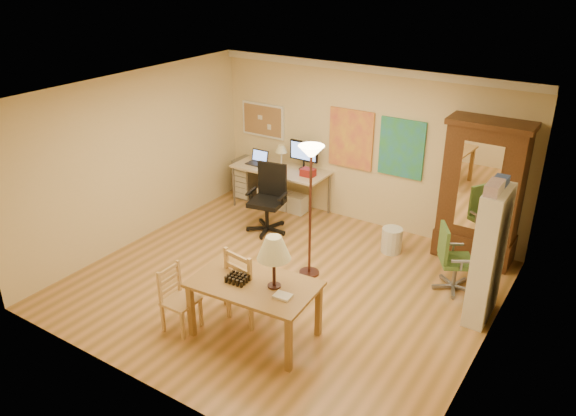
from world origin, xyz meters
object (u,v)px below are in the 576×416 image
Objects in this scene: computer_desk at (283,184)px; armoire at (480,201)px; bookshelf at (488,256)px; dining_table at (261,274)px; office_chair_black at (268,214)px; office_chair_green at (452,273)px.

computer_desk is 3.46m from armoire.
bookshelf is at bearing -70.67° from armoire.
dining_table is at bearing -60.63° from computer_desk.
bookshelf reaches higher than office_chair_black.
computer_desk is at bearing 119.37° from dining_table.
armoire is (1.59, 3.35, 0.06)m from dining_table.
armoire is at bearing 90.46° from office_chair_green.
dining_table is 0.88× the size of computer_desk.
armoire is (3.43, 0.08, 0.46)m from computer_desk.
office_chair_black is at bearing 123.36° from dining_table.
armoire is 1.57m from bookshelf.
office_chair_green is 0.91m from bookshelf.
bookshelf reaches higher than dining_table.
dining_table is at bearing -115.32° from armoire.
office_chair_green is (3.19, -0.11, -0.05)m from office_chair_black.
bookshelf is at bearing -39.90° from office_chair_green.
dining_table is at bearing -124.77° from office_chair_green.
bookshelf is (3.95, -1.41, 0.39)m from computer_desk.
dining_table is 2.87m from office_chair_green.
armoire reaches higher than bookshelf.
armoire is at bearing 109.33° from bookshelf.
computer_desk is 0.92m from office_chair_black.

